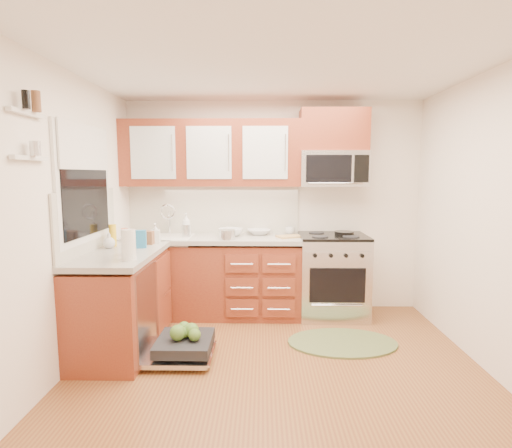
{
  "coord_description": "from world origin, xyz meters",
  "views": [
    {
      "loc": [
        -0.13,
        -3.08,
        1.64
      ],
      "look_at": [
        -0.19,
        0.85,
        1.15
      ],
      "focal_mm": 28.0,
      "sensor_mm": 36.0,
      "label": 1
    }
  ],
  "objects_px": {
    "range": "(332,275)",
    "dishwasher": "(180,348)",
    "bowl_b": "(231,232)",
    "cutting_board": "(290,236)",
    "paper_towel_roll": "(129,245)",
    "microwave": "(333,169)",
    "sink": "(165,247)",
    "bowl_a": "(259,232)",
    "rug": "(342,343)",
    "cup": "(290,230)",
    "upper_cabinets": "(211,154)",
    "stock_pot": "(227,235)",
    "skillet": "(344,233)"
  },
  "relations": [
    {
      "from": "cutting_board",
      "to": "bowl_a",
      "type": "distance_m",
      "value": 0.4
    },
    {
      "from": "sink",
      "to": "bowl_a",
      "type": "bearing_deg",
      "value": 9.47
    },
    {
      "from": "dishwasher",
      "to": "sink",
      "type": "bearing_deg",
      "value": 109.2
    },
    {
      "from": "microwave",
      "to": "cup",
      "type": "distance_m",
      "value": 0.88
    },
    {
      "from": "skillet",
      "to": "upper_cabinets",
      "type": "bearing_deg",
      "value": 174.77
    },
    {
      "from": "stock_pot",
      "to": "bowl_b",
      "type": "bearing_deg",
      "value": 86.0
    },
    {
      "from": "skillet",
      "to": "bowl_a",
      "type": "relative_size",
      "value": 0.81
    },
    {
      "from": "range",
      "to": "sink",
      "type": "distance_m",
      "value": 1.96
    },
    {
      "from": "microwave",
      "to": "sink",
      "type": "xyz_separation_m",
      "value": [
        -1.93,
        -0.13,
        -0.9
      ]
    },
    {
      "from": "bowl_a",
      "to": "stock_pot",
      "type": "bearing_deg",
      "value": -133.5
    },
    {
      "from": "cutting_board",
      "to": "bowl_a",
      "type": "height_order",
      "value": "bowl_a"
    },
    {
      "from": "bowl_a",
      "to": "dishwasher",
      "type": "bearing_deg",
      "value": -117.93
    },
    {
      "from": "bowl_b",
      "to": "range",
      "type": "bearing_deg",
      "value": -2.89
    },
    {
      "from": "range",
      "to": "dishwasher",
      "type": "xyz_separation_m",
      "value": [
        -1.54,
        -1.13,
        -0.38
      ]
    },
    {
      "from": "bowl_a",
      "to": "bowl_b",
      "type": "distance_m",
      "value": 0.35
    },
    {
      "from": "paper_towel_roll",
      "to": "bowl_b",
      "type": "relative_size",
      "value": 0.91
    },
    {
      "from": "microwave",
      "to": "bowl_a",
      "type": "height_order",
      "value": "microwave"
    },
    {
      "from": "sink",
      "to": "bowl_a",
      "type": "xyz_separation_m",
      "value": [
        1.08,
        0.18,
        0.16
      ]
    },
    {
      "from": "upper_cabinets",
      "to": "stock_pot",
      "type": "height_order",
      "value": "upper_cabinets"
    },
    {
      "from": "sink",
      "to": "rug",
      "type": "height_order",
      "value": "sink"
    },
    {
      "from": "dishwasher",
      "to": "rug",
      "type": "relative_size",
      "value": 0.66
    },
    {
      "from": "rug",
      "to": "cutting_board",
      "type": "height_order",
      "value": "cutting_board"
    },
    {
      "from": "microwave",
      "to": "cutting_board",
      "type": "xyz_separation_m",
      "value": [
        -0.5,
        -0.14,
        -0.77
      ]
    },
    {
      "from": "microwave",
      "to": "paper_towel_roll",
      "type": "distance_m",
      "value": 2.45
    },
    {
      "from": "bowl_b",
      "to": "microwave",
      "type": "bearing_deg",
      "value": 2.93
    },
    {
      "from": "microwave",
      "to": "sink",
      "type": "height_order",
      "value": "microwave"
    },
    {
      "from": "skillet",
      "to": "microwave",
      "type": "bearing_deg",
      "value": 137.26
    },
    {
      "from": "cup",
      "to": "stock_pot",
      "type": "bearing_deg",
      "value": -149.95
    },
    {
      "from": "bowl_b",
      "to": "upper_cabinets",
      "type": "bearing_deg",
      "value": 159.27
    },
    {
      "from": "dishwasher",
      "to": "cup",
      "type": "relative_size",
      "value": 6.15
    },
    {
      "from": "sink",
      "to": "bowl_a",
      "type": "distance_m",
      "value": 1.11
    },
    {
      "from": "microwave",
      "to": "bowl_b",
      "type": "distance_m",
      "value": 1.39
    },
    {
      "from": "upper_cabinets",
      "to": "bowl_b",
      "type": "distance_m",
      "value": 0.94
    },
    {
      "from": "microwave",
      "to": "cutting_board",
      "type": "distance_m",
      "value": 0.92
    },
    {
      "from": "rug",
      "to": "paper_towel_roll",
      "type": "relative_size",
      "value": 4.13
    },
    {
      "from": "cutting_board",
      "to": "bowl_b",
      "type": "height_order",
      "value": "bowl_b"
    },
    {
      "from": "sink",
      "to": "cup",
      "type": "bearing_deg",
      "value": 9.01
    },
    {
      "from": "upper_cabinets",
      "to": "range",
      "type": "relative_size",
      "value": 2.16
    },
    {
      "from": "microwave",
      "to": "skillet",
      "type": "relative_size",
      "value": 3.51
    },
    {
      "from": "sink",
      "to": "paper_towel_roll",
      "type": "height_order",
      "value": "paper_towel_roll"
    },
    {
      "from": "dishwasher",
      "to": "bowl_b",
      "type": "distance_m",
      "value": 1.52
    },
    {
      "from": "upper_cabinets",
      "to": "bowl_b",
      "type": "height_order",
      "value": "upper_cabinets"
    },
    {
      "from": "bowl_a",
      "to": "microwave",
      "type": "bearing_deg",
      "value": -3.36
    },
    {
      "from": "upper_cabinets",
      "to": "range",
      "type": "bearing_deg",
      "value": -5.89
    },
    {
      "from": "stock_pot",
      "to": "bowl_b",
      "type": "distance_m",
      "value": 0.26
    },
    {
      "from": "range",
      "to": "rug",
      "type": "height_order",
      "value": "range"
    },
    {
      "from": "cutting_board",
      "to": "bowl_a",
      "type": "xyz_separation_m",
      "value": [
        -0.35,
        0.19,
        0.02
      ]
    },
    {
      "from": "microwave",
      "to": "skillet",
      "type": "xyz_separation_m",
      "value": [
        0.12,
        -0.12,
        -0.73
      ]
    },
    {
      "from": "cutting_board",
      "to": "paper_towel_roll",
      "type": "bearing_deg",
      "value": -139.46
    },
    {
      "from": "paper_towel_roll",
      "to": "bowl_a",
      "type": "xyz_separation_m",
      "value": [
        1.08,
        1.41,
        -0.1
      ]
    }
  ]
}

